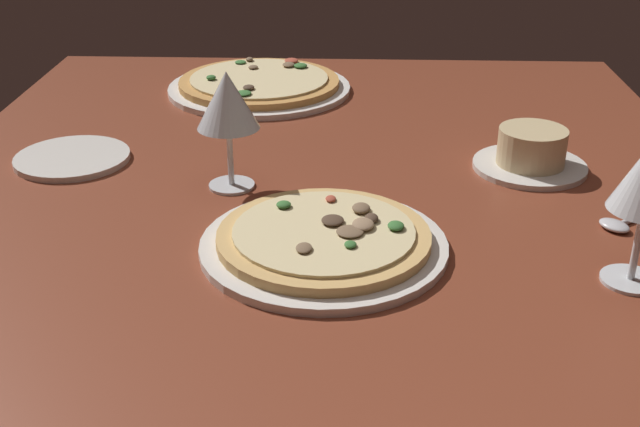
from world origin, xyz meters
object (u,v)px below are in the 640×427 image
Objects in this scene: side_plate at (72,158)px; pizza_side at (259,85)px; wine_glass_far at (228,104)px; pizza_main at (324,240)px; ramekin_on_saucer at (531,153)px; spoon at (622,223)px.

pizza_side is at bearing 145.50° from side_plate.
wine_glass_far is 27.88cm from side_plate.
pizza_side is at bearing -166.92° from pizza_main.
spoon is (17.53, 7.83, -2.00)cm from ramekin_on_saucer.
pizza_side reaches higher than side_plate.
ramekin_on_saucer reaches higher than spoon.
pizza_main is 2.70× the size of spoon.
ramekin_on_saucer is 65.43cm from side_plate.
pizza_main is at bearing -78.39° from spoon.
pizza_side is at bearing -136.24° from spoon.
wine_glass_far reaches higher than pizza_main.
spoon is at bearing 24.08° from ramekin_on_saucer.
wine_glass_far is (7.80, -41.17, 9.16)cm from ramekin_on_saucer.
side_plate is (-25.20, -37.27, -0.74)cm from pizza_main.
ramekin_on_saucer is 19.30cm from spoon.
wine_glass_far is at bearing 1.03° from pizza_side.
spoon is at bearing 76.33° from side_plate.
wine_glass_far is 0.97× the size of side_plate.
pizza_main is 1.79× the size of ramekin_on_saucer.
pizza_side is 2.00× the size of side_plate.
pizza_main is 44.99cm from side_plate.
spoon is at bearing 78.77° from wine_glass_far.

